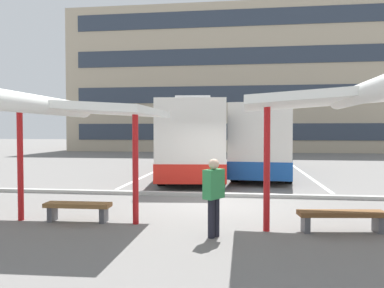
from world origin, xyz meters
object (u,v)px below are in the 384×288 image
(waiting_shelter_2, at_px, (348,100))
(waiting_passenger_1, at_px, (214,192))
(coach_bus_0, at_px, (194,139))
(waiting_shelter_1, at_px, (71,110))
(bench_1, at_px, (78,208))
(coach_bus_1, at_px, (265,140))
(bench_2, at_px, (342,216))

(waiting_shelter_2, bearing_deg, waiting_passenger_1, -172.55)
(coach_bus_0, bearing_deg, waiting_shelter_1, -97.74)
(bench_1, distance_m, waiting_shelter_2, 6.50)
(coach_bus_1, bearing_deg, waiting_passenger_1, -97.90)
(bench_1, distance_m, waiting_passenger_1, 3.48)
(coach_bus_0, relative_size, waiting_passenger_1, 7.38)
(waiting_shelter_1, bearing_deg, waiting_passenger_1, -10.22)
(bench_2, bearing_deg, waiting_shelter_1, -178.62)
(coach_bus_0, distance_m, waiting_shelter_1, 10.96)
(bench_2, height_order, waiting_passenger_1, waiting_passenger_1)
(waiting_shelter_2, xyz_separation_m, waiting_passenger_1, (-2.68, -0.35, -1.88))
(waiting_shelter_2, bearing_deg, bench_2, 90.00)
(coach_bus_0, height_order, waiting_passenger_1, coach_bus_0)
(waiting_shelter_1, relative_size, bench_2, 2.67)
(waiting_shelter_2, height_order, waiting_passenger_1, waiting_shelter_2)
(coach_bus_1, bearing_deg, waiting_shelter_1, -113.59)
(waiting_shelter_1, bearing_deg, bench_2, 1.38)
(waiting_shelter_2, xyz_separation_m, bench_2, (0.00, 0.39, -2.45))
(coach_bus_1, distance_m, waiting_passenger_1, 12.13)
(bench_1, bearing_deg, bench_2, -1.70)
(waiting_shelter_1, bearing_deg, waiting_shelter_2, -2.35)
(bench_1, bearing_deg, waiting_shelter_2, -5.42)
(waiting_shelter_2, bearing_deg, waiting_shelter_1, 177.65)
(waiting_passenger_1, bearing_deg, bench_2, 15.44)
(coach_bus_1, bearing_deg, bench_1, -114.20)
(coach_bus_1, height_order, waiting_passenger_1, coach_bus_1)
(coach_bus_0, distance_m, coach_bus_1, 3.55)
(coach_bus_1, distance_m, bench_2, 11.37)
(coach_bus_0, relative_size, bench_2, 6.29)
(waiting_shelter_2, bearing_deg, bench_1, 174.58)
(coach_bus_0, height_order, waiting_shelter_2, coach_bus_0)
(coach_bus_0, relative_size, waiting_shelter_1, 2.36)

